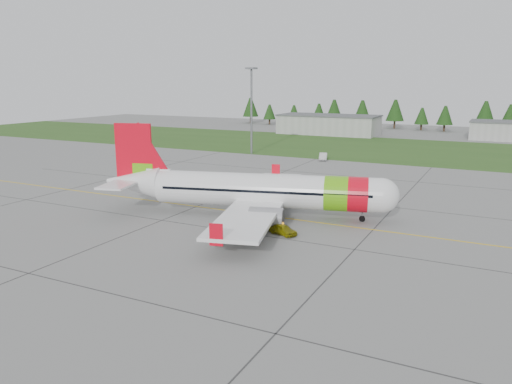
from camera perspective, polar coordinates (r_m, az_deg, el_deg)
The scene contains 9 objects.
ground at distance 56.97m, azimuth 1.44°, elevation -5.11°, with size 320.00×320.00×0.00m, color gray.
aircraft at distance 64.65m, azimuth 0.37°, elevation 0.17°, with size 38.26×36.05×11.82m.
follow_me_car at distance 57.23m, azimuth 3.10°, elevation -3.13°, with size 1.47×1.25×3.66m, color yellow.
service_van at distance 112.56m, azimuth 7.71°, elevation 4.85°, with size 1.67×1.58×4.78m, color silver.
grass_strip at distance 134.24m, azimuth 16.63°, elevation 4.66°, with size 320.00×50.00×0.03m, color #30561E.
taxi_guideline at distance 63.99m, azimuth 4.51°, elevation -3.14°, with size 120.00×0.25×0.02m, color gold.
hangar_west at distance 168.34m, azimuth 8.29°, elevation 7.58°, with size 32.00×14.00×6.00m, color #A8A8A3.
floodlight_mast at distance 120.67m, azimuth -0.52°, elevation 9.11°, with size 0.50×0.50×20.00m, color slate.
treeline at distance 188.93m, azimuth 19.83°, elevation 8.11°, with size 160.00×8.00×10.00m, color #1C3F14, non-canonical shape.
Camera 1 is at (23.11, -49.10, 17.31)m, focal length 35.00 mm.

